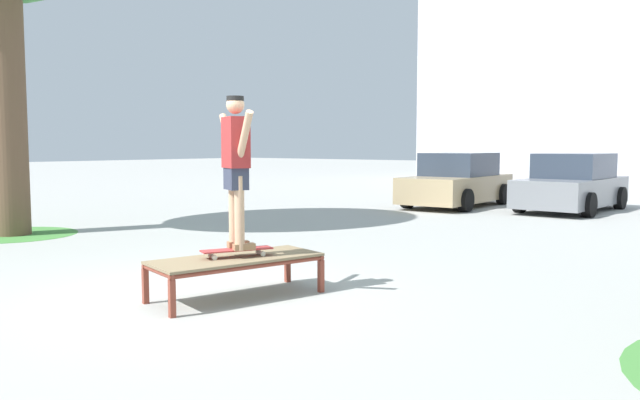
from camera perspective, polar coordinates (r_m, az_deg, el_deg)
ground_plane at (r=7.33m, az=-10.50°, el=-8.61°), size 120.00×120.00×0.00m
skate_box at (r=7.19m, az=-7.52°, el=-5.46°), size 1.22×2.03×0.46m
skateboard at (r=7.17m, az=-7.46°, el=-4.48°), size 0.52×0.81×0.09m
skater at (r=7.08m, az=-7.53°, el=3.49°), size 0.94×0.50×1.69m
grass_patch_near_left at (r=13.54m, az=-25.84°, el=-2.80°), size 2.36×2.36×0.01m
car_tan at (r=18.31m, az=12.21°, el=1.62°), size 2.04×4.26×1.50m
car_grey at (r=17.90m, az=21.68°, el=1.31°), size 2.00×4.24×1.50m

